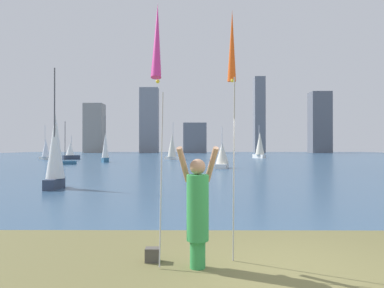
{
  "coord_description": "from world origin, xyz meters",
  "views": [
    {
      "loc": [
        -1.57,
        -5.69,
        2.03
      ],
      "look_at": [
        -1.69,
        15.0,
        2.17
      ],
      "focal_mm": 32.42,
      "sensor_mm": 36.0,
      "label": 1
    }
  ],
  "objects_px": {
    "sailboat_8": "(65,162)",
    "sailboat_5": "(46,149)",
    "sailboat_4": "(55,151)",
    "bag": "(153,255)",
    "sailboat_1": "(260,145)",
    "sailboat_3": "(105,148)",
    "kite_flag_left": "(157,48)",
    "kite_flag_right": "(232,52)",
    "person": "(198,208)",
    "sailboat_2": "(222,156)",
    "sailboat_7": "(172,147)",
    "sailboat_6": "(70,151)"
  },
  "relations": [
    {
      "from": "kite_flag_left",
      "to": "sailboat_7",
      "type": "relative_size",
      "value": 0.76
    },
    {
      "from": "sailboat_3",
      "to": "sailboat_4",
      "type": "relative_size",
      "value": 1.02
    },
    {
      "from": "sailboat_1",
      "to": "sailboat_3",
      "type": "height_order",
      "value": "sailboat_3"
    },
    {
      "from": "person",
      "to": "sailboat_5",
      "type": "xyz_separation_m",
      "value": [
        -22.95,
        47.42,
        0.63
      ]
    },
    {
      "from": "kite_flag_left",
      "to": "sailboat_2",
      "type": "distance_m",
      "value": 27.07
    },
    {
      "from": "kite_flag_right",
      "to": "sailboat_5",
      "type": "distance_m",
      "value": 52.55
    },
    {
      "from": "kite_flag_right",
      "to": "sailboat_6",
      "type": "bearing_deg",
      "value": 112.8
    },
    {
      "from": "sailboat_8",
      "to": "sailboat_5",
      "type": "bearing_deg",
      "value": 120.04
    },
    {
      "from": "sailboat_3",
      "to": "sailboat_5",
      "type": "height_order",
      "value": "sailboat_3"
    },
    {
      "from": "kite_flag_right",
      "to": "sailboat_3",
      "type": "relative_size",
      "value": 0.76
    },
    {
      "from": "person",
      "to": "sailboat_2",
      "type": "height_order",
      "value": "sailboat_2"
    },
    {
      "from": "sailboat_5",
      "to": "kite_flag_right",
      "type": "bearing_deg",
      "value": -63.32
    },
    {
      "from": "kite_flag_left",
      "to": "sailboat_1",
      "type": "distance_m",
      "value": 55.29
    },
    {
      "from": "person",
      "to": "sailboat_2",
      "type": "xyz_separation_m",
      "value": [
        2.55,
        26.32,
        0.11
      ]
    },
    {
      "from": "sailboat_1",
      "to": "sailboat_3",
      "type": "distance_m",
      "value": 27.31
    },
    {
      "from": "sailboat_3",
      "to": "sailboat_8",
      "type": "xyz_separation_m",
      "value": [
        -3.11,
        -5.41,
        -1.47
      ]
    },
    {
      "from": "bag",
      "to": "sailboat_3",
      "type": "height_order",
      "value": "sailboat_3"
    },
    {
      "from": "sailboat_4",
      "to": "sailboat_5",
      "type": "height_order",
      "value": "sailboat_4"
    },
    {
      "from": "bag",
      "to": "sailboat_4",
      "type": "height_order",
      "value": "sailboat_4"
    },
    {
      "from": "person",
      "to": "sailboat_7",
      "type": "distance_m",
      "value": 46.46
    },
    {
      "from": "sailboat_8",
      "to": "sailboat_6",
      "type": "bearing_deg",
      "value": 107.62
    },
    {
      "from": "sailboat_1",
      "to": "sailboat_7",
      "type": "relative_size",
      "value": 0.99
    },
    {
      "from": "kite_flag_right",
      "to": "sailboat_1",
      "type": "xyz_separation_m",
      "value": [
        10.57,
        53.05,
        -1.5
      ]
    },
    {
      "from": "kite_flag_right",
      "to": "sailboat_3",
      "type": "distance_m",
      "value": 39.58
    },
    {
      "from": "sailboat_3",
      "to": "sailboat_2",
      "type": "bearing_deg",
      "value": -40.42
    },
    {
      "from": "sailboat_7",
      "to": "kite_flag_right",
      "type": "bearing_deg",
      "value": -85.03
    },
    {
      "from": "kite_flag_left",
      "to": "sailboat_8",
      "type": "relative_size",
      "value": 0.89
    },
    {
      "from": "sailboat_2",
      "to": "kite_flag_right",
      "type": "bearing_deg",
      "value": -94.24
    },
    {
      "from": "sailboat_6",
      "to": "sailboat_7",
      "type": "distance_m",
      "value": 15.94
    },
    {
      "from": "kite_flag_left",
      "to": "sailboat_2",
      "type": "bearing_deg",
      "value": 83.23
    },
    {
      "from": "sailboat_4",
      "to": "bag",
      "type": "bearing_deg",
      "value": -60.52
    },
    {
      "from": "bag",
      "to": "sailboat_6",
      "type": "bearing_deg",
      "value": 111.24
    },
    {
      "from": "person",
      "to": "sailboat_4",
      "type": "xyz_separation_m",
      "value": [
        -6.75,
        10.84,
        0.79
      ]
    },
    {
      "from": "person",
      "to": "sailboat_6",
      "type": "height_order",
      "value": "sailboat_6"
    },
    {
      "from": "sailboat_2",
      "to": "sailboat_8",
      "type": "bearing_deg",
      "value": 159.28
    },
    {
      "from": "person",
      "to": "sailboat_1",
      "type": "relative_size",
      "value": 0.36
    },
    {
      "from": "sailboat_7",
      "to": "sailboat_4",
      "type": "bearing_deg",
      "value": -95.47
    },
    {
      "from": "bag",
      "to": "sailboat_2",
      "type": "height_order",
      "value": "sailboat_2"
    },
    {
      "from": "sailboat_2",
      "to": "sailboat_8",
      "type": "distance_m",
      "value": 18.21
    },
    {
      "from": "sailboat_7",
      "to": "sailboat_2",
      "type": "bearing_deg",
      "value": -73.57
    },
    {
      "from": "sailboat_6",
      "to": "kite_flag_right",
      "type": "bearing_deg",
      "value": -67.2
    },
    {
      "from": "kite_flag_right",
      "to": "bag",
      "type": "xyz_separation_m",
      "value": [
        -1.42,
        -0.2,
        -3.62
      ]
    },
    {
      "from": "sailboat_1",
      "to": "sailboat_4",
      "type": "xyz_separation_m",
      "value": [
        -17.96,
        -42.7,
        -0.46
      ]
    },
    {
      "from": "bag",
      "to": "sailboat_3",
      "type": "distance_m",
      "value": 39.35
    },
    {
      "from": "person",
      "to": "kite_flag_left",
      "type": "height_order",
      "value": "kite_flag_left"
    },
    {
      "from": "person",
      "to": "sailboat_2",
      "type": "bearing_deg",
      "value": 91.09
    },
    {
      "from": "sailboat_2",
      "to": "sailboat_7",
      "type": "height_order",
      "value": "sailboat_7"
    },
    {
      "from": "kite_flag_left",
      "to": "sailboat_3",
      "type": "distance_m",
      "value": 40.11
    },
    {
      "from": "kite_flag_left",
      "to": "sailboat_4",
      "type": "bearing_deg",
      "value": 118.47
    },
    {
      "from": "kite_flag_right",
      "to": "sailboat_4",
      "type": "distance_m",
      "value": 12.86
    }
  ]
}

